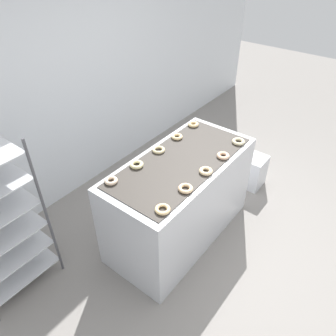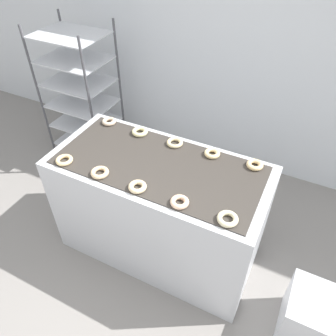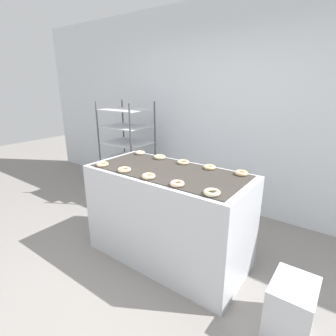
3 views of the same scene
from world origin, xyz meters
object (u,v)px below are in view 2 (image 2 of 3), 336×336
at_px(donut_near_center, 138,187).
at_px(donut_far_left, 140,132).
at_px(donut_far_center, 174,143).
at_px(donut_near_right, 180,202).
at_px(donut_far_right, 212,153).
at_px(donut_near_rightmost, 228,219).
at_px(donut_near_left, 100,173).
at_px(donut_near_leftmost, 64,160).
at_px(donut_far_leftmost, 109,121).
at_px(fryer_machine, 160,210).
at_px(baking_rack_cart, 81,93).
at_px(glaze_bin, 305,315).
at_px(donut_far_rightmost, 255,165).

xyz_separation_m(donut_near_center, donut_far_left, (-0.30, 0.55, 0.00)).
xyz_separation_m(donut_near_center, donut_far_center, (0.00, 0.54, -0.00)).
distance_m(donut_near_right, donut_far_right, 0.55).
height_order(donut_near_rightmost, donut_far_right, same).
bearing_deg(donut_near_left, donut_near_leftmost, -179.52).
bearing_deg(donut_near_right, donut_far_leftmost, 148.27).
bearing_deg(fryer_machine, donut_near_right, -43.26).
relative_size(fryer_machine, donut_near_right, 13.41).
bearing_deg(donut_far_leftmost, donut_far_right, -1.03).
relative_size(fryer_machine, donut_far_left, 12.55).
bearing_deg(baking_rack_cart, donut_near_center, -39.38).
relative_size(donut_near_left, donut_far_left, 0.99).
distance_m(donut_near_leftmost, donut_near_left, 0.31).
bearing_deg(glaze_bin, donut_far_left, 163.35).
bearing_deg(donut_far_center, donut_far_leftmost, 178.17).
bearing_deg(donut_far_left, glaze_bin, -16.65).
bearing_deg(donut_near_rightmost, fryer_machine, 155.71).
xyz_separation_m(donut_near_leftmost, donut_far_left, (0.30, 0.54, 0.00)).
height_order(fryer_machine, glaze_bin, fryer_machine).
xyz_separation_m(donut_near_center, donut_far_rightmost, (0.62, 0.56, -0.00)).
bearing_deg(donut_near_right, baking_rack_cart, 145.94).
bearing_deg(donut_far_rightmost, donut_far_leftmost, 179.80).
relative_size(fryer_machine, donut_far_rightmost, 13.53).
relative_size(donut_near_right, donut_near_rightmost, 0.93).
bearing_deg(donut_near_leftmost, donut_far_left, 60.75).
height_order(glaze_bin, donut_far_leftmost, donut_far_leftmost).
bearing_deg(donut_far_rightmost, glaze_bin, -37.29).
bearing_deg(donut_far_left, donut_far_rightmost, 0.69).
distance_m(donut_far_left, donut_far_rightmost, 0.93).
xyz_separation_m(baking_rack_cart, donut_near_center, (1.41, -1.16, 0.22)).
bearing_deg(donut_near_right, glaze_bin, 5.02).
relative_size(fryer_machine, donut_near_left, 12.72).
relative_size(baking_rack_cart, donut_far_leftmost, 12.98).
relative_size(baking_rack_cart, donut_far_center, 11.99).
bearing_deg(donut_far_rightmost, donut_far_right, -177.79).
distance_m(baking_rack_cart, donut_near_center, 1.84).
height_order(fryer_machine, donut_far_center, donut_far_center).
height_order(baking_rack_cart, glaze_bin, baking_rack_cart).
bearing_deg(donut_near_rightmost, donut_far_center, 138.53).
bearing_deg(donut_far_right, donut_near_leftmost, -149.35).
relative_size(donut_near_rightmost, donut_far_left, 1.01).
bearing_deg(donut_far_rightmost, fryer_machine, -155.48).
bearing_deg(donut_near_center, donut_far_left, 118.98).
xyz_separation_m(donut_near_right, donut_far_right, (0.01, 0.54, -0.00)).
bearing_deg(donut_near_leftmost, donut_far_right, 30.65).
height_order(donut_near_right, donut_far_left, donut_far_left).
distance_m(donut_near_right, donut_far_left, 0.81).
height_order(glaze_bin, donut_near_rightmost, donut_near_rightmost).
height_order(donut_far_left, donut_far_center, donut_far_left).
height_order(donut_near_leftmost, donut_far_center, same).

